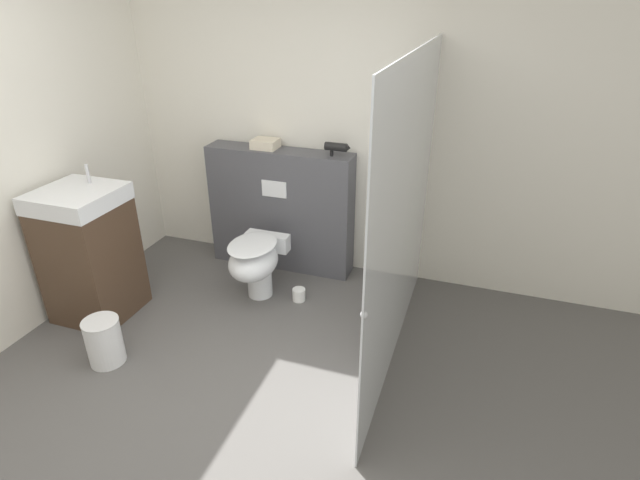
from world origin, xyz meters
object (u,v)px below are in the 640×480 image
object	(u,v)px
toilet	(256,262)
waste_bin	(104,341)
sink_vanity	(90,254)
hair_drier	(337,147)

from	to	relation	value
toilet	waste_bin	xyz separation A→B (m)	(-0.62, -1.05, -0.17)
sink_vanity	waste_bin	bearing A→B (deg)	-46.55
toilet	waste_bin	world-z (taller)	toilet
sink_vanity	toilet	bearing A→B (deg)	27.99
sink_vanity	waste_bin	world-z (taller)	sink_vanity
waste_bin	sink_vanity	bearing A→B (deg)	133.45
waste_bin	hair_drier	bearing A→B (deg)	55.63
hair_drier	toilet	bearing A→B (deg)	-130.22
toilet	hair_drier	bearing A→B (deg)	49.78
sink_vanity	hair_drier	bearing A→B (deg)	36.27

